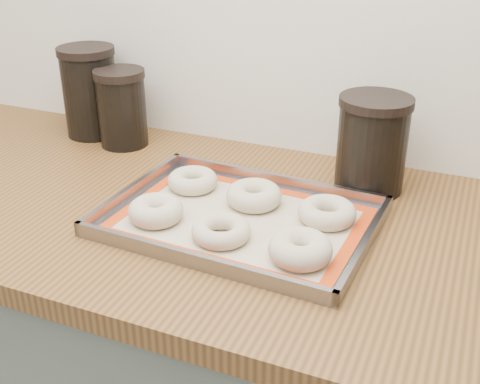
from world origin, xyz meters
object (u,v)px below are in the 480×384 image
at_px(bagel_front_right, 300,249).
at_px(bagel_back_left, 193,180).
at_px(bagel_front_left, 156,211).
at_px(canister_left, 90,91).
at_px(bagel_back_mid, 254,195).
at_px(bagel_front_mid, 221,231).
at_px(bagel_back_right, 327,212).
at_px(canister_right, 372,144).
at_px(baking_tray, 240,219).
at_px(canister_mid, 122,108).

xyz_separation_m(bagel_front_right, bagel_back_left, (-0.27, 0.16, -0.00)).
bearing_deg(bagel_front_left, canister_left, 137.81).
height_order(bagel_front_left, canister_left, canister_left).
bearing_deg(bagel_back_mid, bagel_front_mid, -92.06).
relative_size(bagel_back_left, bagel_back_right, 0.95).
relative_size(bagel_front_left, bagel_front_right, 0.96).
bearing_deg(bagel_front_left, bagel_back_right, 22.26).
relative_size(bagel_front_mid, canister_right, 0.53).
bearing_deg(bagel_front_right, baking_tray, 149.01).
relative_size(bagel_front_left, canister_left, 0.47).
relative_size(bagel_front_right, canister_left, 0.49).
bearing_deg(bagel_back_left, bagel_back_mid, -7.33).
xyz_separation_m(baking_tray, canister_right, (0.18, 0.22, 0.09)).
bearing_deg(bagel_back_right, canister_mid, 161.23).
xyz_separation_m(bagel_back_left, canister_right, (0.31, 0.14, 0.07)).
xyz_separation_m(canister_left, canister_mid, (0.10, -0.03, -0.02)).
distance_m(canister_left, canister_right, 0.67).
bearing_deg(canister_mid, bagel_back_right, -18.77).
xyz_separation_m(canister_mid, canister_right, (0.57, -0.01, 0.01)).
distance_m(baking_tray, bagel_back_left, 0.16).
distance_m(bagel_front_left, canister_right, 0.43).
xyz_separation_m(bagel_front_mid, canister_left, (-0.49, 0.34, 0.09)).
bearing_deg(bagel_front_right, bagel_back_mid, 132.82).
bearing_deg(canister_right, bagel_back_mid, -138.31).
bearing_deg(bagel_front_right, bagel_back_left, 148.81).
xyz_separation_m(bagel_back_mid, canister_right, (0.18, 0.16, 0.07)).
bearing_deg(bagel_back_right, baking_tray, -158.42).
bearing_deg(bagel_back_left, bagel_back_right, -5.34).
distance_m(bagel_front_mid, bagel_front_right, 0.14).
bearing_deg(bagel_back_left, canister_left, 152.85).
bearing_deg(bagel_back_mid, canister_right, 41.69).
bearing_deg(baking_tray, bagel_front_mid, -93.35).
distance_m(bagel_front_mid, canister_right, 0.35).
distance_m(baking_tray, bagel_back_right, 0.15).
xyz_separation_m(baking_tray, bagel_back_right, (0.14, 0.06, 0.01)).
distance_m(bagel_front_left, bagel_front_right, 0.27).
bearing_deg(bagel_back_right, bagel_front_left, -157.74).
xyz_separation_m(baking_tray, bagel_front_mid, (-0.00, -0.07, 0.01)).
distance_m(baking_tray, bagel_front_mid, 0.07).
relative_size(baking_tray, bagel_front_mid, 4.81).
xyz_separation_m(bagel_back_left, bagel_back_right, (0.28, -0.03, 0.00)).
distance_m(baking_tray, bagel_front_right, 0.16).
xyz_separation_m(bagel_front_left, canister_left, (-0.36, 0.32, 0.08)).
height_order(bagel_back_mid, canister_mid, canister_mid).
bearing_deg(canister_left, bagel_back_mid, -22.17).
bearing_deg(canister_right, canister_left, 176.44).
bearing_deg(bagel_front_mid, baking_tray, 86.65).
bearing_deg(bagel_front_right, canister_left, 151.07).
bearing_deg(canister_left, bagel_front_mid, -34.60).
height_order(bagel_front_mid, canister_mid, canister_mid).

